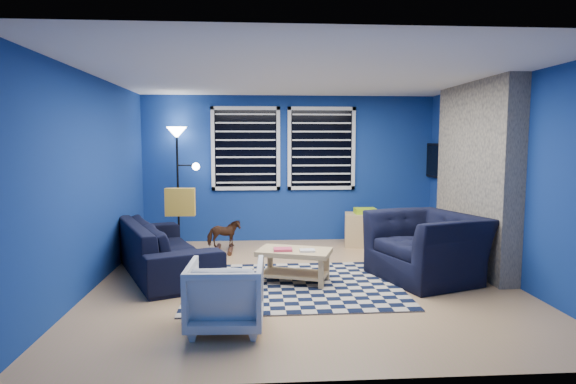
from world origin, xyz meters
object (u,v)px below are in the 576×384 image
object	(u,v)px
armchair_big	(427,247)
rocking_horse	(224,234)
tv	(439,161)
sofa	(164,247)
coffee_table	(294,259)
floor_lamp	(178,149)
cabinet	(365,229)
armchair_bent	(226,295)

from	to	relation	value
armchair_big	rocking_horse	size ratio (longest dim) A/B	2.48
tv	sofa	size ratio (longest dim) A/B	0.43
coffee_table	floor_lamp	xyz separation A→B (m)	(-1.72, 2.32, 1.30)
armchair_big	rocking_horse	bearing A→B (deg)	-142.09
rocking_horse	cabinet	world-z (taller)	cabinet
armchair_big	floor_lamp	size ratio (longest dim) A/B	0.65
rocking_horse	cabinet	bearing A→B (deg)	-93.71
coffee_table	armchair_big	bearing A→B (deg)	2.04
tv	armchair_big	distance (m)	2.42
tv	armchair_big	world-z (taller)	tv
tv	armchair_big	bearing A→B (deg)	-114.22
rocking_horse	armchair_big	bearing A→B (deg)	-132.76
sofa	armchair_bent	bearing A→B (deg)	-178.85
armchair_bent	coffee_table	bearing A→B (deg)	-115.79
cabinet	floor_lamp	xyz separation A→B (m)	(-3.05, 0.31, 1.32)
sofa	coffee_table	size ratio (longest dim) A/B	2.36
tv	rocking_horse	distance (m)	3.72
rocking_horse	floor_lamp	xyz separation A→B (m)	(-0.76, 0.56, 1.32)
armchair_big	coffee_table	distance (m)	1.67
armchair_big	coffee_table	world-z (taller)	armchair_big
armchair_big	cabinet	world-z (taller)	armchair_big
sofa	rocking_horse	xyz separation A→B (m)	(0.71, 1.13, -0.05)
armchair_big	cabinet	size ratio (longest dim) A/B	1.78
tv	floor_lamp	bearing A→B (deg)	176.72
cabinet	sofa	bearing A→B (deg)	-145.91
rocking_horse	coffee_table	world-z (taller)	rocking_horse
armchair_big	floor_lamp	xyz separation A→B (m)	(-3.39, 2.26, 1.19)
rocking_horse	floor_lamp	bearing A→B (deg)	43.38
sofa	coffee_table	distance (m)	1.79
tv	cabinet	bearing A→B (deg)	-177.00
armchair_big	sofa	bearing A→B (deg)	-118.87
cabinet	armchair_big	bearing A→B (deg)	-70.82
tv	sofa	xyz separation A→B (m)	(-4.25, -1.45, -1.06)
rocking_horse	armchair_bent	bearing A→B (deg)	173.92
sofa	armchair_big	size ratio (longest dim) A/B	1.83
sofa	floor_lamp	bearing A→B (deg)	-21.95
sofa	coffee_table	bearing A→B (deg)	-133.90
cabinet	floor_lamp	bearing A→B (deg)	-176.44
tv	rocking_horse	world-z (taller)	tv
armchair_big	coffee_table	size ratio (longest dim) A/B	1.29
floor_lamp	cabinet	bearing A→B (deg)	-5.82
tv	armchair_bent	bearing A→B (deg)	-133.76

